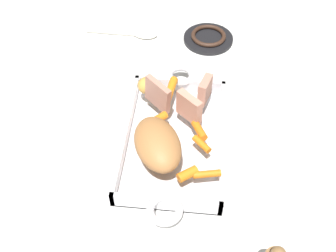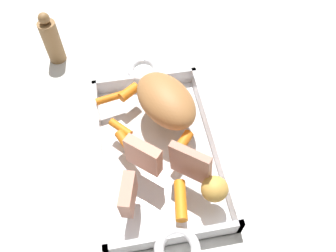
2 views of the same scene
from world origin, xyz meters
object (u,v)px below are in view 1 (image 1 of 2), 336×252
roasting_dish (174,139)px  pork_roast (157,144)px  stove_burner_rear (208,38)px  roast_slice_outer (158,94)px  serving_spoon (129,33)px  roast_slice_thin (205,90)px  baby_carrot_southwest (207,174)px  baby_carrot_northwest (171,89)px  roast_slice_thick (189,107)px  baby_carrot_center_left (156,120)px  baby_carrot_short (199,130)px  baby_carrot_center_right (202,144)px  potato_halved (147,85)px  baby_carrot_southeast (188,174)px

roasting_dish → pork_roast: bearing=-22.8°
pork_roast → stove_burner_rear: size_ratio=1.02×
roast_slice_outer → serving_spoon: (-0.33, -0.13, -0.07)m
roasting_dish → roast_slice_thin: (-0.11, 0.07, 0.06)m
roast_slice_thin → baby_carrot_southwest: roast_slice_thin is taller
pork_roast → baby_carrot_northwest: (-0.20, 0.01, -0.02)m
pork_roast → roast_slice_thick: pork_roast is taller
roast_slice_outer → baby_carrot_center_left: (0.06, 0.00, -0.03)m
pork_roast → baby_carrot_short: pork_roast is taller
baby_carrot_short → serving_spoon: (-0.41, -0.24, -0.05)m
baby_carrot_northwest → pork_roast: bearing=-2.9°
pork_roast → roast_slice_thin: bearing=152.6°
roasting_dish → baby_carrot_northwest: baby_carrot_northwest is taller
pork_roast → roast_slice_outer: size_ratio=2.02×
roast_slice_outer → stove_burner_rear: 0.36m
baby_carrot_center_right → potato_halved: size_ratio=1.06×
serving_spoon → pork_roast: bearing=-71.4°
roast_slice_outer → serving_spoon: 0.37m
baby_carrot_southeast → baby_carrot_southwest: size_ratio=0.75×
baby_carrot_northwest → stove_burner_rear: bearing=162.6°
roast_slice_thin → baby_carrot_southeast: 0.24m
baby_carrot_northwest → baby_carrot_center_left: same height
baby_carrot_center_right → roast_slice_thick: bearing=-157.7°
roast_slice_thin → baby_carrot_center_left: (0.09, -0.11, -0.02)m
roast_slice_outer → baby_carrot_center_right: 0.17m
roasting_dish → baby_carrot_center_right: (0.04, 0.07, 0.04)m
roasting_dish → baby_carrot_center_right: size_ratio=9.61×
baby_carrot_center_right → stove_burner_rear: (-0.45, 0.00, -0.04)m
pork_roast → baby_carrot_southwest: 0.12m
roast_slice_outer → baby_carrot_short: (0.08, 0.11, -0.03)m
baby_carrot_northwest → baby_carrot_short: size_ratio=1.27×
roast_slice_thick → serving_spoon: size_ratio=0.31×
baby_carrot_short → serving_spoon: size_ratio=0.25×
roast_slice_thin → baby_carrot_center_left: 0.15m
roast_slice_outer → potato_halved: roast_slice_outer is taller
potato_halved → baby_carrot_short: bearing=48.3°
baby_carrot_center_left → baby_carrot_short: 0.10m
roast_slice_outer → roast_slice_thin: size_ratio=1.25×
baby_carrot_short → potato_halved: bearing=-131.7°
stove_burner_rear → potato_halved: bearing=-27.2°
roast_slice_thick → baby_carrot_center_right: (0.09, 0.04, -0.03)m
baby_carrot_northwest → serving_spoon: 0.33m
baby_carrot_northwest → baby_carrot_southwest: (0.25, 0.10, -0.00)m
baby_carrot_northwest → baby_carrot_southeast: bearing=13.2°
baby_carrot_southeast → serving_spoon: baby_carrot_southeast is taller
baby_carrot_short → potato_halved: (-0.12, -0.14, 0.01)m
roast_slice_thick → baby_carrot_center_left: bearing=-70.9°
baby_carrot_center_right → stove_burner_rear: size_ratio=0.34×
potato_halved → serving_spoon: size_ratio=0.21×
roast_slice_thin → baby_carrot_southwest: 0.24m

